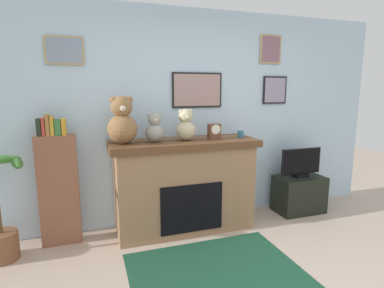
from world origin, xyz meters
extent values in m
cube|color=silver|center=(0.00, 2.00, 1.30)|extent=(5.20, 0.12, 2.60)
cube|color=black|center=(0.00, 1.93, 1.64)|extent=(0.64, 0.02, 0.42)
cube|color=#A5837F|center=(0.00, 1.91, 1.64)|extent=(0.60, 0.00, 0.38)
cube|color=black|center=(1.10, 1.93, 1.64)|extent=(0.35, 0.02, 0.36)
cube|color=#958AA6|center=(1.10, 1.91, 1.64)|extent=(0.31, 0.00, 0.32)
cube|color=tan|center=(-1.48, 1.93, 2.05)|extent=(0.39, 0.02, 0.30)
cube|color=#7F90A8|center=(-1.48, 1.91, 2.05)|extent=(0.35, 0.00, 0.26)
cube|color=tan|center=(1.01, 1.93, 2.16)|extent=(0.31, 0.02, 0.36)
cube|color=#835E6B|center=(1.01, 1.91, 2.16)|extent=(0.27, 0.00, 0.32)
cube|color=#956F4E|center=(-0.26, 1.66, 0.50)|extent=(1.58, 0.57, 1.00)
cube|color=brown|center=(-0.26, 1.66, 1.04)|extent=(1.70, 0.63, 0.08)
cube|color=black|center=(-0.26, 1.37, 0.35)|extent=(0.71, 0.02, 0.55)
cube|color=brown|center=(-1.62, 1.74, 0.59)|extent=(0.40, 0.16, 1.19)
cube|color=black|center=(-1.76, 1.74, 1.28)|extent=(0.04, 0.13, 0.18)
cube|color=#AC3529|center=(-1.72, 1.74, 1.28)|extent=(0.03, 0.13, 0.18)
cube|color=olive|center=(-1.68, 1.74, 1.30)|extent=(0.04, 0.13, 0.22)
cube|color=gold|center=(-1.64, 1.74, 1.29)|extent=(0.04, 0.13, 0.20)
cube|color=#346F38|center=(-1.59, 1.74, 1.27)|extent=(0.06, 0.13, 0.16)
cube|color=gold|center=(-1.53, 1.74, 1.27)|extent=(0.04, 0.13, 0.17)
cylinder|color=brown|center=(-2.15, 1.55, 0.14)|extent=(0.29, 0.29, 0.28)
ellipsoid|color=#366B2A|center=(-1.96, 1.60, 0.95)|extent=(0.19, 0.37, 0.08)
ellipsoid|color=#357429|center=(-2.13, 1.77, 0.96)|extent=(0.37, 0.13, 0.08)
cube|color=black|center=(1.37, 1.64, 0.25)|extent=(0.64, 0.40, 0.49)
cube|color=black|center=(1.37, 1.64, 0.51)|extent=(0.20, 0.14, 0.04)
cube|color=black|center=(1.37, 1.64, 0.71)|extent=(0.59, 0.03, 0.35)
cube|color=black|center=(1.37, 1.62, 0.71)|extent=(0.55, 0.00, 0.31)
cube|color=#19452F|center=(-0.26, 0.69, 0.00)|extent=(1.56, 1.13, 0.01)
cylinder|color=teal|center=(0.46, 1.64, 1.12)|extent=(0.07, 0.07, 0.08)
cube|color=brown|center=(0.11, 1.64, 1.16)|extent=(0.14, 0.10, 0.18)
cylinder|color=white|center=(0.11, 1.59, 1.19)|extent=(0.11, 0.01, 0.11)
sphere|color=olive|center=(-0.95, 1.64, 1.23)|extent=(0.32, 0.32, 0.32)
sphere|color=olive|center=(-0.95, 1.64, 1.47)|extent=(0.23, 0.23, 0.23)
sphere|color=olive|center=(-1.03, 1.64, 1.54)|extent=(0.08, 0.08, 0.08)
sphere|color=olive|center=(-0.87, 1.64, 1.54)|extent=(0.08, 0.08, 0.08)
sphere|color=beige|center=(-0.95, 1.55, 1.46)|extent=(0.07, 0.07, 0.07)
sphere|color=gray|center=(-0.60, 1.64, 1.18)|extent=(0.20, 0.20, 0.20)
sphere|color=gray|center=(-0.60, 1.64, 1.33)|extent=(0.15, 0.15, 0.15)
sphere|color=gray|center=(-0.65, 1.64, 1.38)|extent=(0.05, 0.05, 0.05)
sphere|color=gray|center=(-0.55, 1.64, 1.38)|extent=(0.05, 0.05, 0.05)
sphere|color=beige|center=(-0.60, 1.58, 1.32)|extent=(0.04, 0.04, 0.04)
sphere|color=#C3B990|center=(-0.24, 1.64, 1.19)|extent=(0.22, 0.22, 0.22)
sphere|color=#C3B990|center=(-0.24, 1.64, 1.36)|extent=(0.16, 0.16, 0.16)
sphere|color=#C3B990|center=(-0.30, 1.64, 1.40)|extent=(0.06, 0.06, 0.06)
sphere|color=#C3B990|center=(-0.18, 1.64, 1.40)|extent=(0.06, 0.06, 0.06)
sphere|color=beige|center=(-0.24, 1.57, 1.35)|extent=(0.05, 0.05, 0.05)
camera|label=1|loc=(-1.29, -1.68, 1.66)|focal=28.79mm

